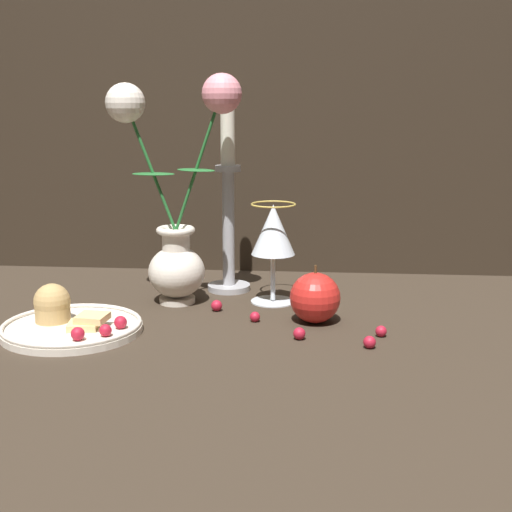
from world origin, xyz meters
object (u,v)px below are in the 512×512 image
wine_glass (273,234)px  candlestick (228,209)px  apple_beside_vase (315,298)px  vase (176,208)px  plate_with_pastries (68,322)px

wine_glass → candlestick: candlestick is taller
candlestick → apple_beside_vase: size_ratio=3.96×
vase → plate_with_pastries: 0.26m
wine_glass → candlestick: bearing=139.5°
vase → apple_beside_vase: 0.27m
wine_glass → apple_beside_vase: (0.07, -0.11, -0.08)m
plate_with_pastries → apple_beside_vase: size_ratio=2.28×
wine_glass → candlestick: (-0.08, 0.07, 0.03)m
plate_with_pastries → candlestick: size_ratio=0.58×
vase → plate_with_pastries: size_ratio=1.84×
vase → candlestick: bearing=49.4°
apple_beside_vase → candlestick: bearing=130.9°
plate_with_pastries → apple_beside_vase: (0.36, 0.08, 0.02)m
vase → plate_with_pastries: (-0.13, -0.17, -0.14)m
plate_with_pastries → wine_glass: 0.36m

